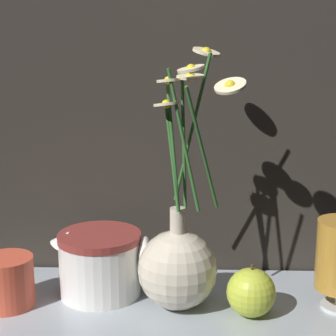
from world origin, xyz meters
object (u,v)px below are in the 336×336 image
at_px(orange_fruit, 251,292).
at_px(yellow_mug, 6,282).
at_px(ceramic_pitcher, 101,261).
at_px(vase_with_flowers, 178,263).

bearing_deg(orange_fruit, yellow_mug, 177.04).
bearing_deg(ceramic_pitcher, yellow_mug, -161.58).
bearing_deg(yellow_mug, vase_with_flowers, 1.12).
relative_size(yellow_mug, orange_fruit, 1.12).
xyz_separation_m(yellow_mug, ceramic_pitcher, (0.15, 0.05, 0.02)).
relative_size(vase_with_flowers, ceramic_pitcher, 2.49).
xyz_separation_m(vase_with_flowers, orange_fruit, (0.11, -0.03, -0.04)).
height_order(vase_with_flowers, yellow_mug, vase_with_flowers).
height_order(yellow_mug, ceramic_pitcher, ceramic_pitcher).
distance_m(vase_with_flowers, yellow_mug, 0.28).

